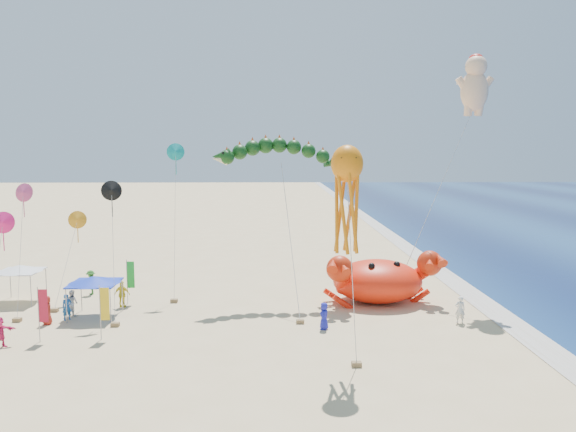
% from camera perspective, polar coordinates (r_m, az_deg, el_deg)
% --- Properties ---
extents(ground, '(320.00, 320.00, 0.00)m').
position_cam_1_polar(ground, '(36.82, 3.24, -10.45)').
color(ground, '#D1B784').
rests_on(ground, ground).
extents(foam_strip, '(320.00, 320.00, 0.00)m').
position_cam_1_polar(foam_strip, '(39.61, 21.08, -9.65)').
color(foam_strip, silver).
rests_on(foam_strip, ground).
extents(crab_inflatable, '(8.65, 6.71, 3.79)m').
position_cam_1_polar(crab_inflatable, '(40.86, 9.11, -6.38)').
color(crab_inflatable, red).
rests_on(crab_inflatable, ground).
extents(dragon_kite, '(9.78, 8.90, 11.44)m').
position_cam_1_polar(dragon_kite, '(40.96, -0.89, 6.00)').
color(dragon_kite, '#0E3410').
rests_on(dragon_kite, ground).
extents(cherub_kite, '(7.29, 2.78, 17.71)m').
position_cam_1_polar(cherub_kite, '(43.50, 18.43, 12.62)').
color(cherub_kite, '#FCC69A').
rests_on(cherub_kite, ground).
extents(octopus_kite, '(1.60, 1.43, 11.10)m').
position_cam_1_polar(octopus_kite, '(27.71, 6.00, 2.50)').
color(octopus_kite, orange).
rests_on(octopus_kite, ground).
extents(canopy_blue, '(3.30, 3.30, 2.71)m').
position_cam_1_polar(canopy_blue, '(38.87, -19.05, -6.17)').
color(canopy_blue, gray).
rests_on(canopy_blue, ground).
extents(canopy_white, '(3.15, 3.15, 2.71)m').
position_cam_1_polar(canopy_white, '(44.63, -25.63, -4.84)').
color(canopy_white, gray).
rests_on(canopy_white, ground).
extents(feather_flags, '(8.57, 8.01, 3.20)m').
position_cam_1_polar(feather_flags, '(37.53, -21.37, -7.39)').
color(feather_flags, gray).
rests_on(feather_flags, ground).
extents(beachgoers, '(27.90, 12.99, 1.86)m').
position_cam_1_polar(beachgoers, '(38.61, -17.28, -8.57)').
color(beachgoers, '#A3251A').
rests_on(beachgoers, ground).
extents(small_kites, '(11.27, 12.39, 11.43)m').
position_cam_1_polar(small_kites, '(40.14, -20.25, 0.91)').
color(small_kites, '#F81B72').
rests_on(small_kites, ground).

